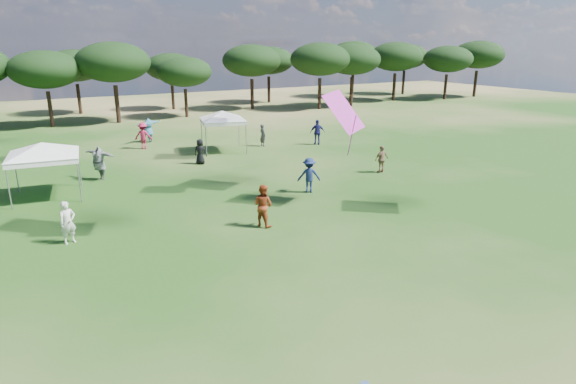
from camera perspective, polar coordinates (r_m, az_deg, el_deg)
name	(u,v)px	position (r m, az deg, el deg)	size (l,w,h in m)	color
tree_line	(98,64)	(52.65, -21.61, 13.92)	(108.78, 17.63, 7.77)	black
tent_left	(42,145)	(26.34, -27.15, 4.98)	(6.37, 6.37, 3.07)	gray
tent_right	(222,112)	(34.26, -7.79, 9.32)	(5.76, 5.76, 3.19)	gray
festival_crowd	(116,160)	(29.69, -19.72, 3.64)	(29.08, 21.92, 1.92)	#28272C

